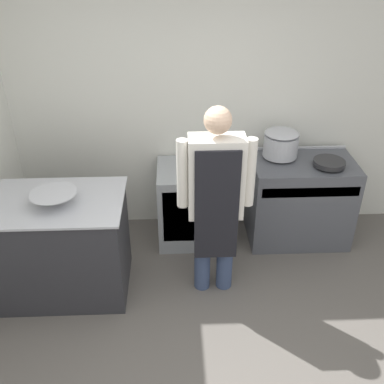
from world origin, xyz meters
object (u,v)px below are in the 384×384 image
Objects in this scene: stove at (299,200)px; mixing_bowl at (54,199)px; stock_pot at (281,143)px; saute_pan at (329,163)px; fridge_unit at (191,204)px; person_cook at (216,195)px.

stove is 2.69× the size of mixing_bowl.
saute_pan is (0.42, -0.22, -0.11)m from stock_pot.
person_cook reaches higher than fridge_unit.
saute_pan is at bearing -27.28° from stock_pot.
stock_pot is (1.97, 0.84, 0.06)m from mixing_bowl.
stove reaches higher than fridge_unit.
fridge_unit is 2.69× the size of saute_pan.
person_cook reaches higher than saute_pan.
saute_pan is (1.28, -0.14, 0.51)m from fridge_unit.
stove is at bearing -1.86° from fridge_unit.
stock_pot is at bearing 50.23° from person_cook.
fridge_unit is 1.46m from mixing_bowl.
saute_pan is at bearing 14.65° from mixing_bowl.
stove is 2.37m from mixing_bowl.
stock_pot is 1.13× the size of saute_pan.
person_cook is 1.27m from mixing_bowl.
stove is 0.52m from saute_pan.
stock_pot reaches higher than mixing_bowl.
saute_pan is at bearing 29.16° from person_cook.
saute_pan reaches higher than fridge_unit.
person_cook reaches higher than stock_pot.
mixing_bowl is 2.14m from stock_pot.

